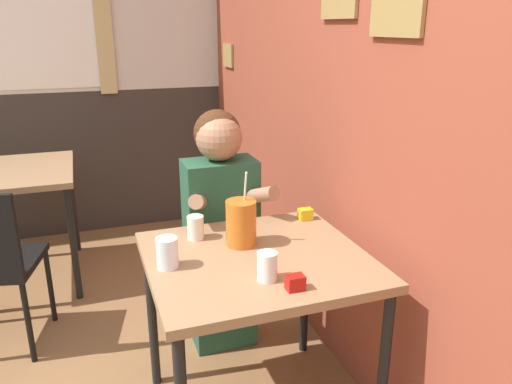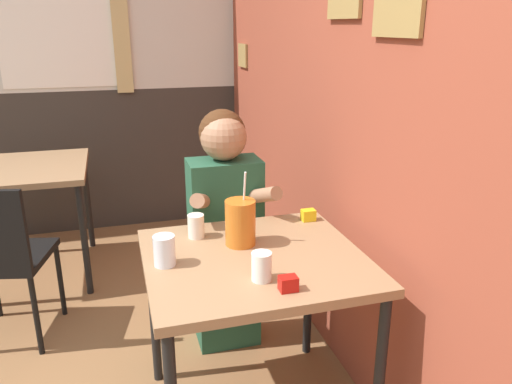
% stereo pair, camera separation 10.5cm
% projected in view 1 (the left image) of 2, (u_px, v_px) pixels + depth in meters
% --- Properties ---
extents(brick_wall_right, '(0.08, 4.77, 2.70)m').
position_uv_depth(brick_wall_right, '(291.00, 67.00, 2.69)').
color(brick_wall_right, brown).
rests_on(brick_wall_right, ground_plane).
extents(back_wall, '(5.28, 0.09, 2.70)m').
position_uv_depth(back_wall, '(62.00, 56.00, 3.58)').
color(back_wall, silver).
rests_on(back_wall, ground_plane).
extents(main_table, '(0.82, 0.76, 0.74)m').
position_uv_depth(main_table, '(257.00, 275.00, 1.91)').
color(main_table, '#93704C').
rests_on(main_table, ground_plane).
extents(background_table, '(0.64, 0.80, 0.74)m').
position_uv_depth(background_table, '(19.00, 184.00, 3.04)').
color(background_table, '#93704C').
rests_on(background_table, ground_plane).
extents(person_seated, '(0.42, 0.41, 1.20)m').
position_uv_depth(person_seated, '(221.00, 226.00, 2.41)').
color(person_seated, '#235138').
rests_on(person_seated, ground_plane).
extents(cocktail_pitcher, '(0.12, 0.12, 0.30)m').
position_uv_depth(cocktail_pitcher, '(241.00, 223.00, 1.95)').
color(cocktail_pitcher, '#C6661E').
rests_on(cocktail_pitcher, main_table).
extents(glass_near_pitcher, '(0.08, 0.08, 0.11)m').
position_uv_depth(glass_near_pitcher, '(167.00, 253.00, 1.78)').
color(glass_near_pitcher, silver).
rests_on(glass_near_pitcher, main_table).
extents(glass_center, '(0.07, 0.07, 0.10)m').
position_uv_depth(glass_center, '(267.00, 266.00, 1.69)').
color(glass_center, silver).
rests_on(glass_center, main_table).
extents(glass_far_side, '(0.07, 0.07, 0.10)m').
position_uv_depth(glass_far_side, '(196.00, 227.00, 2.02)').
color(glass_far_side, silver).
rests_on(glass_far_side, main_table).
extents(condiment_ketchup, '(0.06, 0.04, 0.05)m').
position_uv_depth(condiment_ketchup, '(295.00, 283.00, 1.64)').
color(condiment_ketchup, '#B7140F').
rests_on(condiment_ketchup, main_table).
extents(condiment_mustard, '(0.06, 0.04, 0.05)m').
position_uv_depth(condiment_mustard, '(305.00, 214.00, 2.23)').
color(condiment_mustard, yellow).
rests_on(condiment_mustard, main_table).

